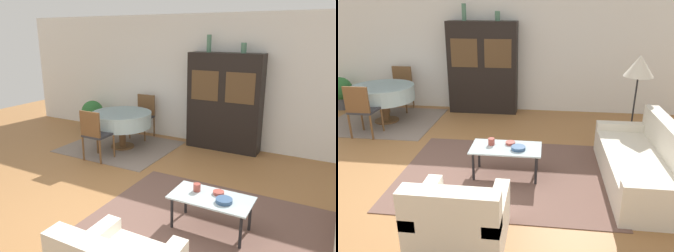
# 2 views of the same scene
# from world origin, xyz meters

# --- Properties ---
(ground_plane) EXTENTS (14.00, 14.00, 0.00)m
(ground_plane) POSITION_xyz_m (0.00, 0.00, 0.00)
(ground_plane) COLOR #9E6B3D
(wall_back) EXTENTS (10.00, 0.06, 2.70)m
(wall_back) POSITION_xyz_m (0.00, 3.63, 1.35)
(wall_back) COLOR white
(wall_back) RESTS_ON ground_plane
(area_rug) EXTENTS (3.00, 2.25, 0.01)m
(area_rug) POSITION_xyz_m (1.26, 0.56, 0.01)
(area_rug) COLOR brown
(area_rug) RESTS_ON ground_plane
(dining_rug) EXTENTS (2.16, 1.84, 0.01)m
(dining_rug) POSITION_xyz_m (-1.51, 2.45, 0.01)
(dining_rug) COLOR gray
(dining_rug) RESTS_ON ground_plane
(coffee_table) EXTENTS (0.97, 0.51, 0.43)m
(coffee_table) POSITION_xyz_m (1.26, 0.52, 0.39)
(coffee_table) COLOR black
(coffee_table) RESTS_ON area_rug
(display_cabinet) EXTENTS (1.48, 0.40, 1.95)m
(display_cabinet) POSITION_xyz_m (0.41, 3.38, 0.98)
(display_cabinet) COLOR black
(display_cabinet) RESTS_ON ground_plane
(dining_table) EXTENTS (1.23, 1.23, 0.74)m
(dining_table) POSITION_xyz_m (-1.45, 2.46, 0.60)
(dining_table) COLOR brown
(dining_table) RESTS_ON dining_rug
(dining_chair_near) EXTENTS (0.44, 0.44, 0.96)m
(dining_chair_near) POSITION_xyz_m (-1.45, 1.62, 0.56)
(dining_chair_near) COLOR brown
(dining_chair_near) RESTS_ON dining_rug
(dining_chair_far) EXTENTS (0.44, 0.44, 0.96)m
(dining_chair_far) POSITION_xyz_m (-1.45, 3.29, 0.56)
(dining_chair_far) COLOR brown
(dining_chair_far) RESTS_ON dining_rug
(cup) EXTENTS (0.09, 0.09, 0.10)m
(cup) POSITION_xyz_m (1.05, 0.58, 0.48)
(cup) COLOR #9E4238
(cup) RESTS_ON coffee_table
(bowl) EXTENTS (0.19, 0.19, 0.05)m
(bowl) POSITION_xyz_m (1.44, 0.47, 0.46)
(bowl) COLOR #33517A
(bowl) RESTS_ON coffee_table
(bowl_small) EXTENTS (0.14, 0.14, 0.04)m
(bowl_small) POSITION_xyz_m (1.31, 0.63, 0.45)
(bowl_small) COLOR #9E4238
(bowl_small) RESTS_ON coffee_table
(vase_tall) EXTENTS (0.09, 0.09, 0.33)m
(vase_tall) POSITION_xyz_m (0.04, 3.38, 2.12)
(vase_tall) COLOR #4C7A60
(vase_tall) RESTS_ON display_cabinet
(vase_short) EXTENTS (0.10, 0.10, 0.19)m
(vase_short) POSITION_xyz_m (0.74, 3.38, 2.04)
(vase_short) COLOR #4C7A60
(vase_short) RESTS_ON display_cabinet
(potted_plant) EXTENTS (0.52, 0.52, 0.74)m
(potted_plant) POSITION_xyz_m (-2.85, 3.15, 0.44)
(potted_plant) COLOR #4C4C51
(potted_plant) RESTS_ON ground_plane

